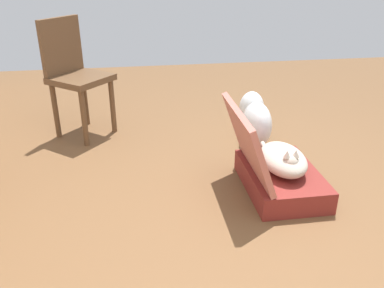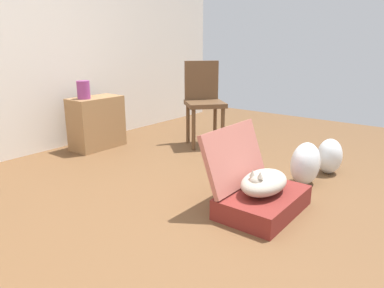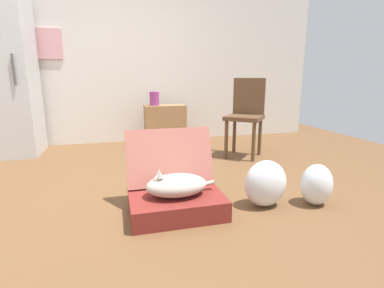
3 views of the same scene
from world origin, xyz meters
name	(u,v)px [view 3 (image 3 of 3)]	position (x,y,z in m)	size (l,w,h in m)	color
ground_plane	(120,198)	(0.00, 0.00, 0.00)	(7.68, 7.68, 0.00)	brown
wall_back	(112,54)	(0.00, 2.26, 1.30)	(6.40, 0.15, 2.60)	silver
suitcase_base	(177,205)	(0.40, -0.41, 0.07)	(0.67, 0.45, 0.15)	maroon
suitcase_lid	(170,157)	(0.40, -0.16, 0.37)	(0.67, 0.45, 0.04)	#B26356
cat	(176,185)	(0.39, -0.41, 0.23)	(0.52, 0.28, 0.20)	#B2A899
plastic_bag_white	(266,184)	(1.08, -0.45, 0.18)	(0.33, 0.23, 0.37)	silver
plastic_bag_clear	(317,185)	(1.48, -0.52, 0.16)	(0.25, 0.22, 0.33)	silver
refrigerator	(7,78)	(-1.26, 1.80, 0.96)	(0.61, 0.68, 1.93)	#B7BABC
side_table	(165,125)	(0.70, 1.85, 0.29)	(0.58, 0.32, 0.58)	olive
vase_tall	(155,99)	(0.55, 1.84, 0.68)	(0.14, 0.14, 0.19)	#8C387A
chair	(246,113)	(1.57, 0.98, 0.54)	(0.59, 0.58, 0.97)	brown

